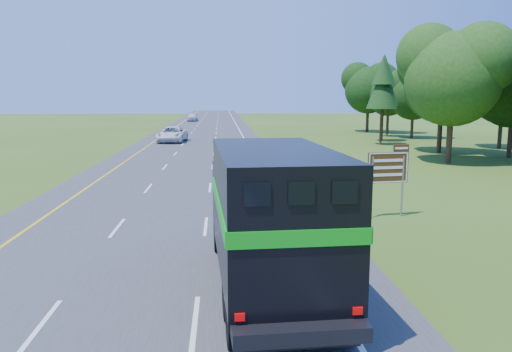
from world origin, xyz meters
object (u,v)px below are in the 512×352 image
(horse_truck, at_px, (269,214))
(exit_sign, at_px, (389,170))
(white_suv, at_px, (172,134))
(far_car, at_px, (193,117))

(horse_truck, xyz_separation_m, exit_sign, (6.19, 8.29, -0.07))
(horse_truck, distance_m, exit_sign, 10.35)
(horse_truck, relative_size, exit_sign, 2.82)
(horse_truck, height_order, white_suv, horse_truck)
(white_suv, relative_size, exit_sign, 1.98)
(horse_truck, xyz_separation_m, white_suv, (-7.10, 46.58, -1.27))
(horse_truck, bearing_deg, far_car, 91.44)
(white_suv, bearing_deg, horse_truck, -77.24)
(far_car, height_order, exit_sign, exit_sign)
(horse_truck, relative_size, far_car, 1.78)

